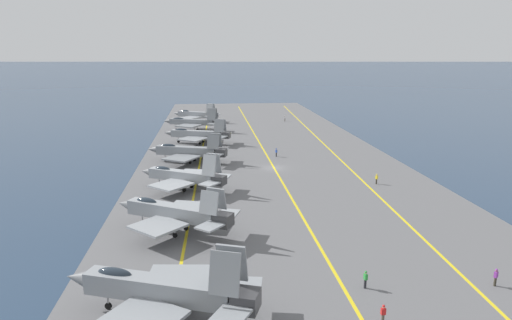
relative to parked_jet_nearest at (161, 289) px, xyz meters
name	(u,v)px	position (x,y,z in m)	size (l,w,h in m)	color
ground_plane	(274,170)	(48.86, -16.45, -3.02)	(2000.00, 2000.00, 0.00)	navy
carrier_deck	(274,169)	(48.86, -16.45, -2.82)	(222.15, 52.04, 0.40)	slate
deck_stripe_foul_line	(347,166)	(48.86, -30.77, -2.62)	(199.94, 0.36, 0.01)	yellow
deck_stripe_centerline	(274,168)	(48.86, -16.45, -2.62)	(199.94, 0.36, 0.01)	yellow
deck_stripe_edge_line	(199,170)	(48.86, -2.14, -2.62)	(199.94, 0.36, 0.01)	yellow
parked_jet_nearest	(161,289)	(0.00, 0.00, 0.00)	(12.07, 17.24, 6.89)	gray
parked_jet_second	(174,212)	(18.36, 0.25, 0.05)	(12.88, 15.81, 6.24)	#93999E
parked_jet_third	(184,176)	(36.46, -0.05, -0.37)	(12.94, 15.28, 6.31)	#9EA3A8
parked_jet_fourth	(188,151)	(55.00, -0.01, -0.32)	(13.76, 16.62, 6.02)	gray
parked_jet_fifth	(198,134)	(74.05, -1.63, -0.31)	(13.23, 16.80, 6.06)	gray
parked_jet_sixth	(193,122)	(91.61, -0.07, 0.01)	(12.97, 16.84, 6.59)	gray
parked_jet_seventh	(196,114)	(109.73, -0.36, -0.36)	(13.54, 15.41, 5.87)	#93999E
crew_yellow_vest	(377,178)	(36.23, -31.97, -1.66)	(0.46, 0.43, 1.74)	#383328
crew_purple_vest	(496,276)	(2.02, -30.83, -1.65)	(0.42, 0.46, 1.77)	#383328
crew_white_vest	(285,118)	(107.40, -28.44, -1.60)	(0.45, 0.39, 1.85)	#4C473D
crew_green_vest	(365,279)	(2.91, -18.45, -1.65)	(0.42, 0.33, 1.76)	#232328
crew_red_vest	(383,314)	(-2.90, -17.90, -1.65)	(0.28, 0.39, 1.76)	#4C473D
crew_blue_vest	(276,152)	(58.20, -18.30, -1.63)	(0.46, 0.41, 1.80)	#232328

